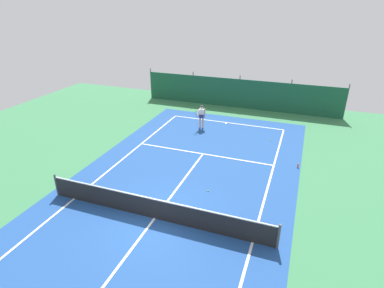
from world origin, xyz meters
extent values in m
plane|color=#387A4C|center=(0.00, 0.00, 0.00)|extent=(36.00, 36.00, 0.00)
cube|color=#1E478C|center=(0.00, 0.00, 0.00)|extent=(11.02, 26.60, 0.01)
cube|color=white|center=(0.00, 11.90, 0.01)|extent=(8.22, 0.10, 0.01)
cube|color=white|center=(-4.11, 0.00, 0.01)|extent=(0.10, 23.80, 0.01)
cube|color=white|center=(4.11, 0.00, 0.01)|extent=(0.10, 23.80, 0.01)
cube|color=white|center=(0.00, 6.40, 0.01)|extent=(8.22, 0.10, 0.01)
cube|color=white|center=(0.00, 0.00, 0.01)|extent=(0.10, 12.80, 0.01)
cube|color=white|center=(0.00, 11.75, 0.01)|extent=(0.10, 0.30, 0.01)
cube|color=black|center=(0.00, 0.00, 0.47)|extent=(9.92, 0.03, 0.95)
cube|color=white|center=(0.00, 0.00, 0.97)|extent=(9.92, 0.04, 0.05)
cylinder|color=#47474C|center=(-5.01, 0.00, 0.55)|extent=(0.10, 0.10, 1.10)
cylinder|color=#47474C|center=(5.01, 0.00, 0.55)|extent=(0.10, 0.10, 1.10)
cube|color=#195138|center=(0.00, 15.70, 1.20)|extent=(16.22, 0.06, 2.40)
cylinder|color=#595B60|center=(-8.11, 15.76, 1.35)|extent=(0.08, 0.08, 2.70)
cylinder|color=#595B60|center=(-4.05, 15.76, 1.35)|extent=(0.08, 0.08, 2.70)
cylinder|color=#595B60|center=(0.00, 15.76, 1.35)|extent=(0.08, 0.08, 2.70)
cylinder|color=#595B60|center=(4.05, 15.76, 1.35)|extent=(0.08, 0.08, 2.70)
cylinder|color=#595B60|center=(8.11, 15.76, 1.35)|extent=(0.08, 0.08, 2.70)
cube|color=#234C1E|center=(0.00, 16.30, 0.55)|extent=(14.60, 0.70, 1.10)
cylinder|color=#D8AD8C|center=(-1.34, 10.34, 0.41)|extent=(0.12, 0.12, 0.82)
cylinder|color=#D8AD8C|center=(-1.53, 10.30, 0.41)|extent=(0.12, 0.12, 0.82)
cylinder|color=navy|center=(-1.44, 10.32, 0.90)|extent=(0.40, 0.40, 0.22)
cube|color=white|center=(-1.44, 10.32, 1.10)|extent=(0.39, 0.26, 0.56)
sphere|color=#D8AD8C|center=(-1.44, 10.32, 1.53)|extent=(0.22, 0.22, 0.22)
cylinder|color=black|center=(-1.44, 10.32, 1.62)|extent=(0.23, 0.23, 0.04)
cylinder|color=#D8AD8C|center=(-1.21, 10.36, 1.13)|extent=(0.09, 0.09, 0.58)
cylinder|color=#D8AD8C|center=(-1.64, 10.16, 1.13)|extent=(0.19, 0.53, 0.41)
cylinder|color=black|center=(-1.63, 9.86, 1.02)|extent=(0.08, 0.28, 0.13)
torus|color=teal|center=(-1.63, 9.86, 1.24)|extent=(0.32, 0.18, 0.29)
sphere|color=#CCDB33|center=(1.48, 2.72, 0.03)|extent=(0.07, 0.07, 0.07)
sphere|color=#CCDB33|center=(3.53, 9.87, 0.03)|extent=(0.07, 0.07, 0.07)
cylinder|color=#D84C38|center=(5.36, 6.64, 0.12)|extent=(0.08, 0.08, 0.24)
camera|label=1|loc=(5.17, -9.47, 8.40)|focal=29.54mm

